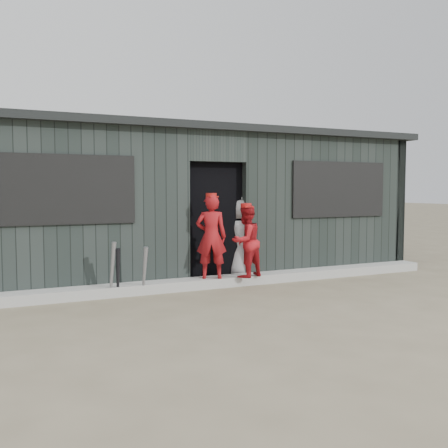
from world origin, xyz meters
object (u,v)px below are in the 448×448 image
player_grey_back (242,239)px  player_red_left (211,237)px  bat_right (118,273)px  dugout (187,203)px  bat_mid (144,271)px  bat_left (112,270)px  player_red_right (246,241)px

player_grey_back → player_red_left: bearing=36.0°
bat_right → dugout: size_ratio=0.09×
player_red_left → dugout: bearing=-73.7°
player_red_left → dugout: size_ratio=0.16×
player_grey_back → dugout: size_ratio=0.17×
bat_mid → bat_right: size_ratio=1.00×
bat_left → player_red_right: player_red_right is taller
bat_right → bat_left: bearing=-172.3°
bat_left → player_red_left: player_red_left is taller
player_red_left → bat_left: bearing=29.1°
bat_right → player_red_right: (2.05, -0.01, 0.37)m
bat_mid → dugout: size_ratio=0.09×
bat_mid → bat_left: bearing=179.8°
player_red_left → player_red_right: player_red_left is taller
bat_left → dugout: dugout is taller
dugout → player_red_right: bearing=-80.7°
bat_mid → player_red_left: bearing=7.2°
player_grey_back → dugout: bearing=-62.4°
player_red_left → dugout: dugout is taller
bat_mid → dugout: dugout is taller
player_red_left → player_grey_back: bearing=-125.2°
player_red_left → player_grey_back: (0.76, 0.46, -0.11)m
player_red_right → player_grey_back: player_grey_back is taller
bat_left → player_grey_back: (2.36, 0.60, 0.29)m
bat_left → bat_right: bearing=7.7°
bat_right → player_red_left: size_ratio=0.55×
bat_mid → player_red_right: size_ratio=0.62×
player_red_right → player_grey_back: (0.22, 0.59, -0.03)m
bat_left → bat_mid: (0.47, -0.00, -0.05)m
bat_left → player_grey_back: player_grey_back is taller
bat_mid → player_red_left: player_red_left is taller
bat_left → player_red_left: bearing=5.0°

